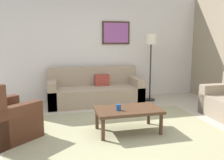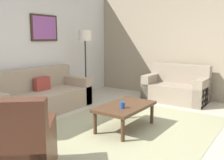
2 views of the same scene
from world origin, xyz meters
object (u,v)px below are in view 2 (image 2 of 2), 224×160
(armchair_leather, at_px, (13,154))
(lamp_standing, at_px, (85,43))
(couch_main, at_px, (36,98))
(cup, at_px, (122,105))
(coffee_table, at_px, (125,108))
(framed_artwork, at_px, (44,28))
(couch_loveseat, at_px, (177,89))

(armchair_leather, distance_m, lamp_standing, 3.83)
(couch_main, height_order, cup, couch_main)
(couch_main, relative_size, coffee_table, 2.07)
(coffee_table, xyz_separation_m, lamp_standing, (1.22, 1.91, 1.05))
(coffee_table, bearing_deg, framed_artwork, 79.60)
(couch_main, bearing_deg, couch_loveseat, -39.29)
(couch_loveseat, xyz_separation_m, cup, (-2.51, -0.02, 0.16))
(couch_loveseat, relative_size, cup, 14.35)
(lamp_standing, distance_m, framed_artwork, 1.01)
(armchair_leather, xyz_separation_m, cup, (1.82, -0.21, 0.15))
(couch_main, distance_m, lamp_standing, 1.82)
(couch_main, relative_size, couch_loveseat, 1.56)
(cup, bearing_deg, lamp_standing, 54.48)
(couch_loveseat, distance_m, framed_artwork, 3.44)
(couch_main, xyz_separation_m, couch_loveseat, (2.54, -2.08, 0.00))
(couch_main, distance_m, framed_artwork, 1.65)
(lamp_standing, height_order, framed_artwork, framed_artwork)
(armchair_leather, bearing_deg, couch_loveseat, -2.52)
(couch_main, bearing_deg, framed_artwork, 32.56)
(coffee_table, xyz_separation_m, framed_artwork, (0.45, 2.47, 1.39))
(coffee_table, relative_size, cup, 10.86)
(armchair_leather, height_order, coffee_table, armchair_leather)
(lamp_standing, relative_size, framed_artwork, 2.30)
(couch_loveseat, bearing_deg, couch_main, 140.71)
(coffee_table, bearing_deg, cup, -162.64)
(couch_main, relative_size, armchair_leather, 2.02)
(armchair_leather, distance_m, framed_artwork, 3.67)
(armchair_leather, height_order, framed_artwork, framed_artwork)
(couch_loveseat, relative_size, lamp_standing, 0.85)
(cup, relative_size, framed_artwork, 0.14)
(armchair_leather, bearing_deg, coffee_table, -4.46)
(lamp_standing, bearing_deg, coffee_table, -122.57)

